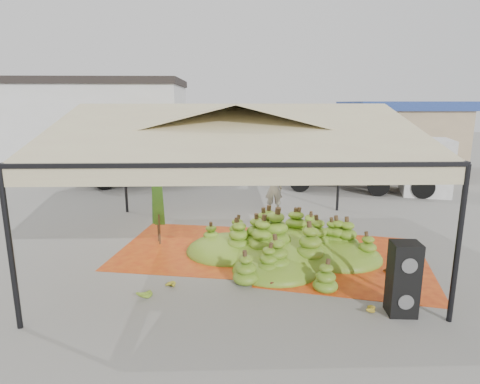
{
  "coord_description": "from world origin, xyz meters",
  "views": [
    {
      "loc": [
        -0.16,
        -10.75,
        4.04
      ],
      "look_at": [
        0.2,
        1.5,
        1.3
      ],
      "focal_mm": 30.0,
      "sensor_mm": 36.0,
      "label": 1
    }
  ],
  "objects_px": {
    "banana_heap": "(287,235)",
    "truck_left": "(162,151)",
    "speaker_stack": "(403,279)",
    "vendor": "(274,189)",
    "truck_right": "(371,158)"
  },
  "relations": [
    {
      "from": "banana_heap",
      "to": "truck_left",
      "type": "xyz_separation_m",
      "value": [
        -5.02,
        10.98,
        0.96
      ]
    },
    {
      "from": "speaker_stack",
      "to": "vendor",
      "type": "bearing_deg",
      "value": 106.66
    },
    {
      "from": "speaker_stack",
      "to": "vendor",
      "type": "xyz_separation_m",
      "value": [
        -1.67,
        7.48,
        0.17
      ]
    },
    {
      "from": "speaker_stack",
      "to": "vendor",
      "type": "height_order",
      "value": "vendor"
    },
    {
      "from": "truck_left",
      "to": "truck_right",
      "type": "distance_m",
      "value": 10.5
    },
    {
      "from": "truck_left",
      "to": "vendor",
      "type": "bearing_deg",
      "value": -76.94
    },
    {
      "from": "banana_heap",
      "to": "speaker_stack",
      "type": "xyz_separation_m",
      "value": [
        1.81,
        -3.09,
        0.15
      ]
    },
    {
      "from": "vendor",
      "to": "speaker_stack",
      "type": "bearing_deg",
      "value": 104.16
    },
    {
      "from": "speaker_stack",
      "to": "truck_left",
      "type": "distance_m",
      "value": 15.66
    },
    {
      "from": "banana_heap",
      "to": "vendor",
      "type": "xyz_separation_m",
      "value": [
        0.14,
        4.39,
        0.32
      ]
    },
    {
      "from": "vendor",
      "to": "truck_left",
      "type": "height_order",
      "value": "truck_left"
    },
    {
      "from": "speaker_stack",
      "to": "truck_left",
      "type": "xyz_separation_m",
      "value": [
        -6.82,
        14.07,
        0.81
      ]
    },
    {
      "from": "speaker_stack",
      "to": "truck_left",
      "type": "relative_size",
      "value": 0.19
    },
    {
      "from": "banana_heap",
      "to": "speaker_stack",
      "type": "bearing_deg",
      "value": -59.68
    },
    {
      "from": "banana_heap",
      "to": "vendor",
      "type": "bearing_deg",
      "value": 88.18
    }
  ]
}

